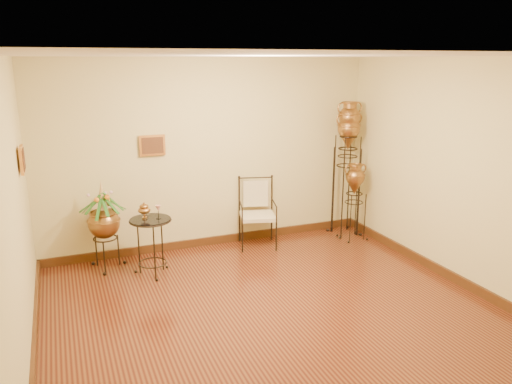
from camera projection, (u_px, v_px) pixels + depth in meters
name	position (u px, v px, depth m)	size (l,w,h in m)	color
ground	(279.00, 319.00, 5.49)	(5.00, 5.00, 0.00)	brown
room_shell	(280.00, 164.00, 5.05)	(5.02, 5.02, 2.81)	#D2C787
amphora_tall	(347.00, 168.00, 7.91)	(0.49, 0.49, 2.16)	black
amphora_mid	(347.00, 173.00, 7.93)	(0.49, 0.49, 2.00)	black
amphora_short	(354.00, 201.00, 7.82)	(0.48, 0.48, 1.23)	black
planter_urn	(104.00, 219.00, 6.66)	(0.88, 0.88, 1.25)	black
armchair	(257.00, 213.00, 7.51)	(0.70, 0.68, 1.04)	black
side_table	(152.00, 245.00, 6.54)	(0.64, 0.64, 0.97)	black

